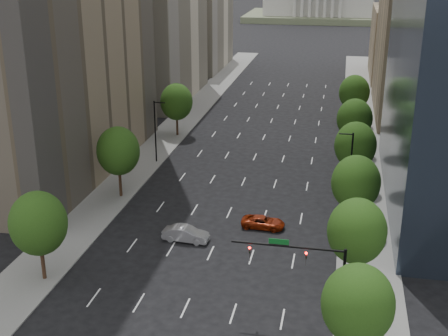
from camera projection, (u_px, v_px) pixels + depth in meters
The scene contains 21 objects.
sidewalk_left at pixel (132, 173), 81.58m from camera, with size 6.00×200.00×0.15m, color slate.
sidewalk_right at pixel (364, 190), 75.88m from camera, with size 6.00×200.00×0.15m, color slate.
midrise_cream_left at pixel (155, 10), 116.83m from camera, with size 14.00×30.00×35.00m, color beige.
filler_left at pixel (196, 32), 150.12m from camera, with size 14.00×26.00×18.00m, color beige.
parking_tan_right at pixel (422, 31), 105.73m from camera, with size 14.00×30.00×30.00m, color #8C7759.
filler_right at pixel (403, 43), 138.51m from camera, with size 14.00×26.00×16.00m, color #8C7759.
tree_right_0 at pixel (358, 304), 42.12m from camera, with size 5.20×5.20×8.39m.
tree_right_1 at pixel (357, 231), 52.11m from camera, with size 5.20×5.20×8.75m.
tree_right_2 at pixel (356, 183), 63.20m from camera, with size 5.20×5.20×8.61m.
tree_right_3 at pixel (355, 145), 74.13m from camera, with size 5.20×5.20×8.89m.
tree_right_4 at pixel (355, 119), 87.16m from camera, with size 5.20×5.20×8.46m.
tree_right_5 at pixel (354, 92), 101.77m from camera, with size 5.20×5.20×8.75m.
tree_left_0 at pixel (38, 223), 53.59m from camera, with size 5.20×5.20×8.75m.
tree_left_1 at pixel (118, 151), 71.91m from camera, with size 5.20×5.20×8.97m.
tree_left_2 at pixel (177, 102), 95.92m from camera, with size 5.20×5.20×8.68m.
streetlight_rn at pixel (350, 167), 70.00m from camera, with size 1.70×0.20×9.00m.
streetlight_ln at pixel (156, 130), 84.15m from camera, with size 1.70×0.20×9.00m.
traffic_signal at pixel (312, 267), 47.43m from camera, with size 9.12×0.40×7.38m.
foothills at pixel (370, 20), 581.50m from camera, with size 720.00×413.00×263.00m.
car_silver at pixel (186, 234), 62.59m from camera, with size 1.70×4.89×1.61m, color #959499.
car_red_far at pixel (263, 222), 65.59m from camera, with size 2.19×4.75×1.32m, color maroon.
Camera 1 is at (11.86, -12.32, 29.01)m, focal length 48.03 mm.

